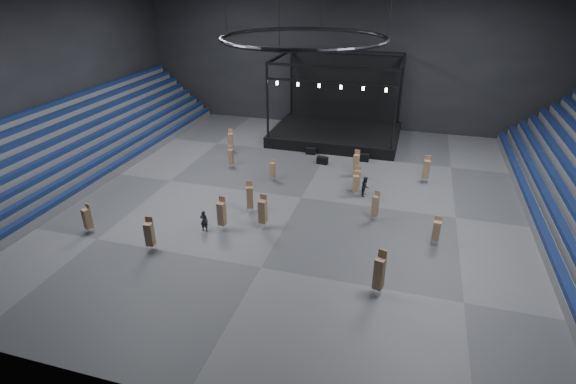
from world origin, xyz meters
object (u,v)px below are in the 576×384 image
(chair_stack_3, at_px, (149,233))
(chair_stack_12, at_px, (379,273))
(chair_stack_8, at_px, (436,230))
(chair_stack_11, at_px, (356,163))
(chair_stack_0, at_px, (231,157))
(chair_stack_1, at_px, (250,197))
(chair_stack_14, at_px, (426,169))
(chair_stack_10, at_px, (222,213))
(flight_case_left, at_px, (311,151))
(chair_stack_5, at_px, (356,183))
(chair_stack_9, at_px, (357,178))
(flight_case_right, at_px, (363,158))
(flight_case_mid, at_px, (322,160))
(chair_stack_4, at_px, (231,141))
(chair_stack_2, at_px, (87,218))
(chair_stack_6, at_px, (375,205))
(chair_stack_13, at_px, (273,170))
(man_center, at_px, (204,221))
(crew_member, at_px, (365,186))
(chair_stack_7, at_px, (263,211))
(stage, at_px, (337,125))

(chair_stack_3, height_order, chair_stack_12, chair_stack_12)
(chair_stack_8, height_order, chair_stack_11, chair_stack_11)
(chair_stack_0, relative_size, chair_stack_3, 0.88)
(chair_stack_1, relative_size, chair_stack_14, 1.05)
(chair_stack_8, bearing_deg, chair_stack_1, 178.94)
(chair_stack_10, bearing_deg, flight_case_left, 86.23)
(chair_stack_3, xyz_separation_m, chair_stack_8, (18.78, 6.20, -0.17))
(chair_stack_5, bearing_deg, chair_stack_9, 72.17)
(flight_case_right, height_order, chair_stack_8, chair_stack_8)
(chair_stack_8, xyz_separation_m, chair_stack_12, (-3.30, -6.63, 0.36))
(flight_case_mid, bearing_deg, chair_stack_12, -68.59)
(chair_stack_1, height_order, chair_stack_12, chair_stack_12)
(chair_stack_0, distance_m, chair_stack_8, 21.13)
(flight_case_right, height_order, chair_stack_4, chair_stack_4)
(flight_case_left, height_order, chair_stack_8, chair_stack_8)
(chair_stack_3, relative_size, chair_stack_9, 1.11)
(chair_stack_2, height_order, chair_stack_6, chair_stack_6)
(chair_stack_13, relative_size, man_center, 1.23)
(flight_case_right, distance_m, chair_stack_0, 13.34)
(chair_stack_6, height_order, crew_member, chair_stack_6)
(chair_stack_7, relative_size, chair_stack_11, 1.04)
(flight_case_mid, height_order, chair_stack_10, chair_stack_10)
(chair_stack_1, bearing_deg, stage, 56.65)
(chair_stack_4, distance_m, man_center, 15.86)
(chair_stack_7, height_order, chair_stack_14, chair_stack_7)
(flight_case_left, distance_m, chair_stack_7, 15.82)
(stage, distance_m, chair_stack_11, 11.12)
(chair_stack_9, distance_m, man_center, 14.02)
(chair_stack_14, distance_m, man_center, 20.63)
(chair_stack_0, xyz_separation_m, chair_stack_9, (12.61, -1.81, 0.05))
(flight_case_mid, height_order, chair_stack_3, chair_stack_3)
(chair_stack_5, height_order, chair_stack_9, chair_stack_9)
(chair_stack_8, bearing_deg, flight_case_left, 132.89)
(flight_case_left, distance_m, chair_stack_13, 7.73)
(flight_case_left, xyz_separation_m, chair_stack_0, (-6.67, -5.67, 0.80))
(chair_stack_5, distance_m, chair_stack_6, 4.39)
(chair_stack_10, bearing_deg, crew_member, 47.81)
(chair_stack_8, distance_m, chair_stack_9, 9.68)
(flight_case_right, relative_size, man_center, 0.68)
(chair_stack_9, height_order, chair_stack_11, chair_stack_11)
(chair_stack_7, height_order, chair_stack_11, chair_stack_7)
(chair_stack_13, bearing_deg, chair_stack_3, -97.44)
(chair_stack_13, height_order, chair_stack_14, chair_stack_14)
(flight_case_left, xyz_separation_m, chair_stack_6, (7.99, -12.25, 0.88))
(chair_stack_8, distance_m, chair_stack_13, 15.97)
(chair_stack_7, height_order, chair_stack_9, chair_stack_7)
(chair_stack_0, distance_m, chair_stack_2, 15.30)
(chair_stack_0, relative_size, chair_stack_4, 0.84)
(flight_case_mid, relative_size, flight_case_right, 0.95)
(chair_stack_5, height_order, chair_stack_7, chair_stack_7)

